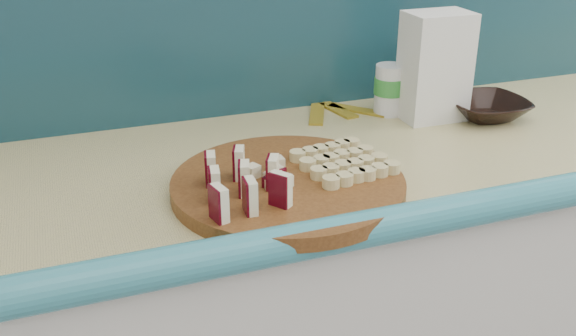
# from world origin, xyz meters

# --- Properties ---
(kitchen_counter) EXTENTS (2.20, 0.63, 0.91)m
(kitchen_counter) POSITION_xyz_m (0.10, 1.50, 0.46)
(kitchen_counter) COLOR silver
(kitchen_counter) RESTS_ON ground
(cutting_board) EXTENTS (0.45, 0.45, 0.03)m
(cutting_board) POSITION_xyz_m (-0.38, 1.36, 0.92)
(cutting_board) COLOR #4B2710
(cutting_board) RESTS_ON kitchen_counter
(apple_wedges) EXTENTS (0.13, 0.17, 0.06)m
(apple_wedges) POSITION_xyz_m (-0.48, 1.32, 0.96)
(apple_wedges) COLOR #F2EBC2
(apple_wedges) RESTS_ON cutting_board
(apple_chunks) EXTENTS (0.07, 0.07, 0.02)m
(apple_chunks) POSITION_xyz_m (-0.41, 1.36, 0.95)
(apple_chunks) COLOR beige
(apple_chunks) RESTS_ON cutting_board
(banana_slices) EXTENTS (0.17, 0.17, 0.02)m
(banana_slices) POSITION_xyz_m (-0.27, 1.38, 0.94)
(banana_slices) COLOR #D4C481
(banana_slices) RESTS_ON cutting_board
(brown_bowl) EXTENTS (0.19, 0.19, 0.04)m
(brown_bowl) POSITION_xyz_m (0.17, 1.56, 0.93)
(brown_bowl) COLOR black
(brown_bowl) RESTS_ON kitchen_counter
(flour_bag) EXTENTS (0.14, 0.10, 0.24)m
(flour_bag) POSITION_xyz_m (0.05, 1.60, 1.03)
(flour_bag) COLOR white
(flour_bag) RESTS_ON kitchen_counter
(canister) EXTENTS (0.07, 0.07, 0.11)m
(canister) POSITION_xyz_m (-0.03, 1.66, 0.97)
(canister) COLOR white
(canister) RESTS_ON kitchen_counter
(banana_peel) EXTENTS (0.20, 0.17, 0.01)m
(banana_peel) POSITION_xyz_m (-0.13, 1.71, 0.91)
(banana_peel) COLOR #AFA321
(banana_peel) RESTS_ON kitchen_counter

